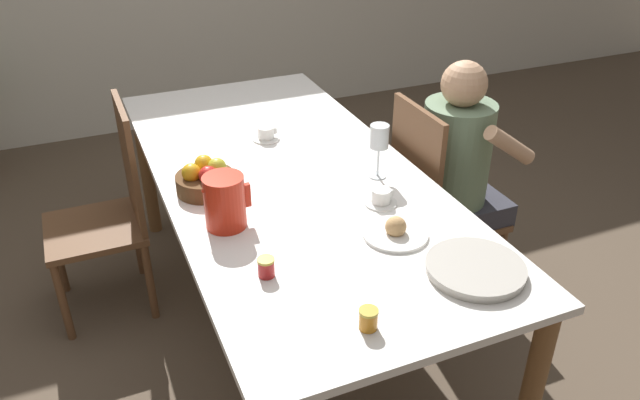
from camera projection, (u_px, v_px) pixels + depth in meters
The scene contains 14 objects.
ground_plane at pixel (292, 322), 2.87m from camera, with size 20.00×20.00×0.00m, color brown.
dining_table at pixel (288, 191), 2.53m from camera, with size 0.99×2.20×0.78m.
chair_person_side at pixel (434, 204), 2.81m from camera, with size 0.42×0.42×0.98m.
chair_opposite at pixel (110, 209), 2.76m from camera, with size 0.42×0.42×0.98m.
person_seated at pixel (461, 167), 2.72m from camera, with size 0.39×0.41×1.17m.
red_pitcher at pixel (225, 202), 2.10m from camera, with size 0.16×0.14×0.19m.
wine_glass_water at pixel (379, 139), 2.37m from camera, with size 0.07×0.07×0.22m.
teacup_near_person at pixel (381, 198), 2.26m from camera, with size 0.12×0.12×0.06m.
teacup_across at pixel (266, 134), 2.74m from camera, with size 0.12×0.12×0.06m.
serving_tray at pixel (475, 269), 1.90m from camera, with size 0.31×0.31×0.03m.
bread_plate at pixel (395, 231), 2.08m from camera, with size 0.22×0.22×0.07m.
jam_jar_amber at pixel (368, 318), 1.68m from camera, with size 0.05×0.05×0.06m.
jam_jar_red at pixel (266, 266), 1.88m from camera, with size 0.05×0.05×0.06m.
fruit_bowl at pixel (205, 179), 2.33m from camera, with size 0.22×0.22×0.12m.
Camera 1 is at (-0.74, -2.07, 1.93)m, focal length 35.00 mm.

